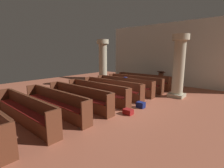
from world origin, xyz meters
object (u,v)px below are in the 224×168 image
at_px(lectern, 161,80).
at_px(kneeler_box_navy, 141,105).
at_px(pew_row_7, 25,109).
at_px(pew_row_0, 143,80).
at_px(pew_row_1, 134,82).
at_px(pew_row_5, 78,96).
at_px(pillar_far_side, 103,62).
at_px(hymn_book, 125,77).
at_px(pew_row_2, 124,85).
at_px(kneeler_box_red, 128,112).
at_px(pew_row_6, 55,102).
at_px(pillar_aisle_side, 179,65).
at_px(pew_row_3, 111,88).
at_px(pew_row_4, 97,92).

height_order(lectern, kneeler_box_navy, lectern).
bearing_deg(pew_row_7, pew_row_0, 90.00).
bearing_deg(pew_row_0, lectern, 57.75).
distance_m(pew_row_0, pew_row_1, 1.12).
bearing_deg(pew_row_5, pillar_far_side, 121.33).
relative_size(hymn_book, kneeler_box_navy, 0.55).
xyz_separation_m(pew_row_1, pew_row_5, (0.00, -4.47, 0.00)).
bearing_deg(pew_row_2, pew_row_0, 90.00).
bearing_deg(kneeler_box_red, kneeler_box_navy, 91.74).
height_order(hymn_book, kneeler_box_navy, hymn_book).
xyz_separation_m(pew_row_6, pillar_aisle_side, (2.71, 5.64, 1.23)).
bearing_deg(pillar_aisle_side, pillar_far_side, -178.40).
xyz_separation_m(pew_row_3, pillar_aisle_side, (2.71, 2.28, 1.23)).
bearing_deg(pew_row_0, pillar_aisle_side, -21.55).
relative_size(pew_row_1, pew_row_4, 1.00).
distance_m(pew_row_3, pillar_aisle_side, 3.75).
bearing_deg(pew_row_5, pew_row_3, 90.00).
distance_m(pillar_aisle_side, lectern, 3.25).
xyz_separation_m(pew_row_3, hymn_book, (-0.02, 1.31, 0.43)).
distance_m(pew_row_1, kneeler_box_red, 4.40).
relative_size(pew_row_0, pew_row_1, 1.00).
bearing_deg(kneeler_box_red, pew_row_6, -140.73).
bearing_deg(pillar_aisle_side, hymn_book, -160.35).
relative_size(pew_row_2, hymn_book, 20.34).
xyz_separation_m(pew_row_2, kneeler_box_red, (2.19, -2.68, -0.38)).
distance_m(pew_row_1, pew_row_2, 1.12).
bearing_deg(pew_row_5, pillar_aisle_side, 59.05).
relative_size(pew_row_2, pew_row_3, 1.00).
bearing_deg(pillar_far_side, pew_row_7, -68.07).
xyz_separation_m(pew_row_0, pew_row_4, (0.00, -4.47, 0.00)).
xyz_separation_m(pew_row_1, pew_row_7, (0.00, -6.70, 0.00)).
distance_m(pew_row_1, lectern, 2.45).
distance_m(pew_row_2, pillar_far_side, 3.10).
height_order(pew_row_4, hymn_book, hymn_book).
height_order(pew_row_2, pillar_aisle_side, pillar_aisle_side).
bearing_deg(lectern, pew_row_5, -96.39).
height_order(pew_row_1, pew_row_5, same).
xyz_separation_m(lectern, kneeler_box_navy, (1.40, -5.12, -0.33)).
relative_size(pew_row_5, kneeler_box_navy, 11.20).
relative_size(pew_row_0, pew_row_3, 1.00).
xyz_separation_m(hymn_book, kneeler_box_navy, (2.19, -1.87, -0.79)).
relative_size(pew_row_5, hymn_book, 20.34).
bearing_deg(hymn_book, pew_row_4, -89.49).
height_order(pew_row_1, hymn_book, hymn_book).
bearing_deg(kneeler_box_red, pew_row_2, 129.35).
height_order(pew_row_0, kneeler_box_navy, pew_row_0).
xyz_separation_m(pew_row_3, pillar_far_side, (-2.66, 2.13, 1.23)).
relative_size(pew_row_2, pew_row_4, 1.00).
height_order(pew_row_0, pew_row_2, same).
height_order(pew_row_1, lectern, lectern).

